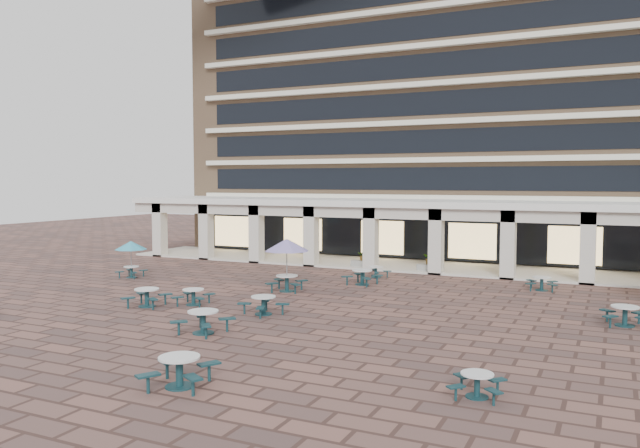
# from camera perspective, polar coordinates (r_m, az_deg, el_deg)

# --- Properties ---
(ground) EXTENTS (120.00, 120.00, 0.00)m
(ground) POSITION_cam_1_polar(r_m,az_deg,el_deg) (27.80, -0.41, -7.78)
(ground) COLOR brown
(ground) RESTS_ON ground
(apartment_building) EXTENTS (40.00, 15.50, 25.20)m
(apartment_building) POSITION_cam_1_polar(r_m,az_deg,el_deg) (51.81, 12.22, 11.59)
(apartment_building) COLOR #9A7756
(apartment_building) RESTS_ON ground
(retail_arcade) EXTENTS (42.00, 6.60, 4.40)m
(retail_arcade) POSITION_cam_1_polar(r_m,az_deg,el_deg) (41.13, 8.61, 0.23)
(retail_arcade) COLOR white
(retail_arcade) RESTS_ON ground
(picnic_table_1) EXTENTS (2.11, 2.11, 0.82)m
(picnic_table_1) POSITION_cam_1_polar(r_m,az_deg,el_deg) (29.29, -15.55, -6.35)
(picnic_table_1) COLOR #153A41
(picnic_table_1) RESTS_ON ground
(picnic_table_2) EXTENTS (2.26, 2.26, 0.86)m
(picnic_table_2) POSITION_cam_1_polar(r_m,az_deg,el_deg) (17.97, -12.73, -12.79)
(picnic_table_2) COLOR #153A41
(picnic_table_2) RESTS_ON ground
(picnic_table_3) EXTENTS (1.52, 1.52, 0.65)m
(picnic_table_3) POSITION_cam_1_polar(r_m,az_deg,el_deg) (17.32, 14.17, -13.90)
(picnic_table_3) COLOR #153A41
(picnic_table_3) RESTS_ON ground
(picnic_table_4) EXTENTS (1.85, 1.85, 2.13)m
(picnic_table_4) POSITION_cam_1_polar(r_m,az_deg,el_deg) (38.02, -16.90, -2.01)
(picnic_table_4) COLOR #153A41
(picnic_table_4) RESTS_ON ground
(picnic_table_5) EXTENTS (1.99, 1.99, 0.86)m
(picnic_table_5) POSITION_cam_1_polar(r_m,az_deg,el_deg) (23.78, -10.64, -8.60)
(picnic_table_5) COLOR #153A41
(picnic_table_5) RESTS_ON ground
(picnic_table_6) EXTENTS (2.33, 2.33, 2.69)m
(picnic_table_6) POSITION_cam_1_polar(r_m,az_deg,el_deg) (31.84, -3.06, -2.12)
(picnic_table_6) COLOR #153A41
(picnic_table_6) RESTS_ON ground
(picnic_table_7) EXTENTS (1.89, 1.89, 0.79)m
(picnic_table_7) POSITION_cam_1_polar(r_m,az_deg,el_deg) (27.29, 26.11, -7.41)
(picnic_table_7) COLOR #153A41
(picnic_table_7) RESTS_ON ground
(picnic_table_8) EXTENTS (1.88, 1.88, 0.73)m
(picnic_table_8) POSITION_cam_1_polar(r_m,az_deg,el_deg) (29.19, -11.50, -6.42)
(picnic_table_8) COLOR #153A41
(picnic_table_8) RESTS_ON ground
(picnic_table_9) EXTENTS (2.16, 2.16, 0.79)m
(picnic_table_9) POSITION_cam_1_polar(r_m,az_deg,el_deg) (26.71, -5.19, -7.25)
(picnic_table_9) COLOR #153A41
(picnic_table_9) RESTS_ON ground
(picnic_table_10) EXTENTS (2.01, 2.01, 0.83)m
(picnic_table_10) POSITION_cam_1_polar(r_m,az_deg,el_deg) (34.10, 3.88, -4.75)
(picnic_table_10) COLOR #153A41
(picnic_table_10) RESTS_ON ground
(picnic_table_12) EXTENTS (1.76, 1.76, 0.65)m
(picnic_table_12) POSITION_cam_1_polar(r_m,az_deg,el_deg) (36.71, 5.12, -4.29)
(picnic_table_12) COLOR #153A41
(picnic_table_12) RESTS_ON ground
(picnic_table_13) EXTENTS (1.69, 1.69, 0.71)m
(picnic_table_13) POSITION_cam_1_polar(r_m,az_deg,el_deg) (34.27, 19.61, -5.04)
(picnic_table_13) COLOR #153A41
(picnic_table_13) RESTS_ON ground
(planter_left) EXTENTS (1.50, 0.68, 1.20)m
(planter_left) POSITION_cam_1_polar(r_m,az_deg,el_deg) (40.52, 3.95, -3.41)
(planter_left) COLOR #999A94
(planter_left) RESTS_ON ground
(planter_right) EXTENTS (1.50, 0.79, 1.29)m
(planter_right) POSITION_cam_1_polar(r_m,az_deg,el_deg) (39.12, 10.00, -3.61)
(planter_right) COLOR #999A94
(planter_right) RESTS_ON ground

